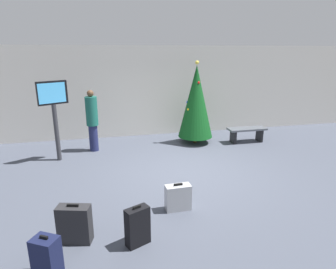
% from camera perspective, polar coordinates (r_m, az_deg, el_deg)
% --- Properties ---
extents(ground_plane, '(16.00, 16.00, 0.00)m').
position_cam_1_polar(ground_plane, '(7.32, 3.42, -7.39)').
color(ground_plane, '#424754').
extents(back_wall, '(16.00, 0.20, 3.10)m').
position_cam_1_polar(back_wall, '(10.32, -2.12, 8.54)').
color(back_wall, beige).
rests_on(back_wall, ground_plane).
extents(holiday_tree, '(1.11, 1.11, 2.63)m').
position_cam_1_polar(holiday_tree, '(9.30, 5.54, 6.48)').
color(holiday_tree, '#4C3319').
rests_on(holiday_tree, ground_plane).
extents(flight_info_kiosk, '(0.73, 0.44, 2.18)m').
position_cam_1_polar(flight_info_kiosk, '(8.25, -21.57, 5.07)').
color(flight_info_kiosk, '#333338').
rests_on(flight_info_kiosk, ground_plane).
extents(waiting_bench, '(1.26, 0.44, 0.48)m').
position_cam_1_polar(waiting_bench, '(9.88, 15.25, 0.51)').
color(waiting_bench, '#4C5159').
rests_on(waiting_bench, ground_plane).
extents(traveller_0, '(0.48, 0.48, 1.84)m').
position_cam_1_polar(traveller_0, '(8.85, -14.70, 2.91)').
color(traveller_0, '#1E234C').
rests_on(traveller_0, ground_plane).
extents(suitcase_0, '(0.55, 0.35, 0.66)m').
position_cam_1_polar(suitcase_0, '(4.97, -17.91, -16.46)').
color(suitcase_0, '#232326').
rests_on(suitcase_0, ground_plane).
extents(suitcase_1, '(0.49, 0.24, 0.54)m').
position_cam_1_polar(suitcase_1, '(5.62, 1.98, -12.27)').
color(suitcase_1, '#9EA0A5').
rests_on(suitcase_1, ground_plane).
extents(suitcase_2, '(0.41, 0.32, 0.67)m').
position_cam_1_polar(suitcase_2, '(4.72, -6.02, -17.54)').
color(suitcase_2, black).
rests_on(suitcase_2, ground_plane).
extents(suitcase_3, '(0.41, 0.38, 0.64)m').
position_cam_1_polar(suitcase_3, '(4.44, -22.77, -21.55)').
color(suitcase_3, '#141938').
rests_on(suitcase_3, ground_plane).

